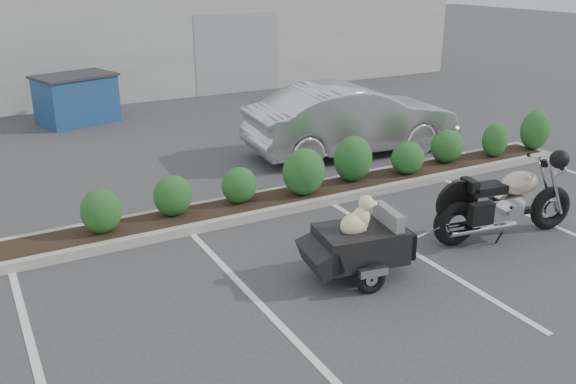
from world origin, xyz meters
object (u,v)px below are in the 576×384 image
sedan (352,119)px  dumpster (76,99)px  pet_trailer (359,243)px  motorcycle (506,203)px

sedan → dumpster: sedan is taller
dumpster → sedan: bearing=-67.2°
pet_trailer → sedan: bearing=65.7°
motorcycle → dumpster: size_ratio=1.10×
dumpster → pet_trailer: bearing=-98.3°
motorcycle → sedan: sedan is taller
motorcycle → sedan: (0.50, 5.01, 0.21)m
pet_trailer → dumpster: (-1.65, 10.95, 0.15)m
pet_trailer → dumpster: bearing=107.7°
sedan → dumpster: 7.74m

